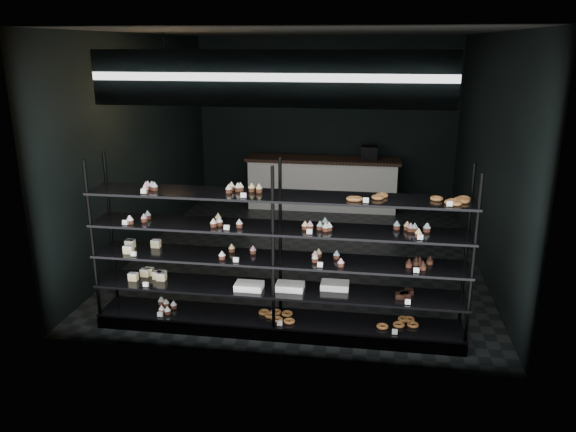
{
  "coord_description": "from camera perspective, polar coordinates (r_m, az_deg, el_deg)",
  "views": [
    {
      "loc": [
        0.96,
        -7.94,
        3.04
      ],
      "look_at": [
        0.02,
        -1.9,
        1.17
      ],
      "focal_mm": 35.0,
      "sensor_mm": 36.0,
      "label": 1
    }
  ],
  "objects": [
    {
      "name": "room",
      "position": [
        8.13,
        1.96,
        6.82
      ],
      "size": [
        5.01,
        6.01,
        3.2
      ],
      "color": "black",
      "rests_on": "ground"
    },
    {
      "name": "display_shelf",
      "position": [
        6.08,
        -1.4,
        -6.33
      ],
      "size": [
        4.0,
        0.5,
        1.91
      ],
      "color": "black",
      "rests_on": "room"
    },
    {
      "name": "signage",
      "position": [
        5.11,
        -2.02,
        13.76
      ],
      "size": [
        3.3,
        0.05,
        0.5
      ],
      "color": "#0B0B38",
      "rests_on": "room"
    },
    {
      "name": "pendant_lamp",
      "position": [
        7.49,
        -12.23,
        12.15
      ],
      "size": [
        0.28,
        0.28,
        0.87
      ],
      "color": "black",
      "rests_on": "room"
    },
    {
      "name": "service_counter",
      "position": [
        10.79,
        3.58,
        3.4
      ],
      "size": [
        2.9,
        0.65,
        1.23
      ],
      "color": "silver",
      "rests_on": "room"
    }
  ]
}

